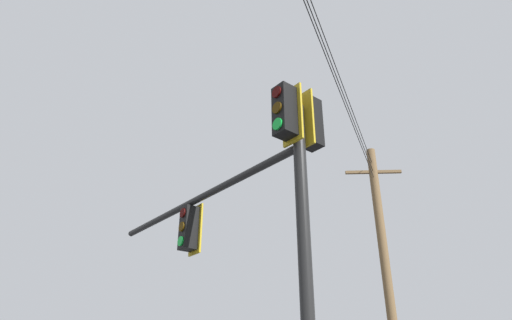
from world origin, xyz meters
TOP-DOWN VIEW (x-y plane):
  - signal_mast_assembly at (1.11, -1.08)m, footprint 6.26×1.97m
  - utility_pole_wooden at (3.20, -11.88)m, footprint 1.98×1.42m

SIDE VIEW (x-z plane):
  - signal_mast_assembly at x=1.11m, z-range 1.40..7.87m
  - utility_pole_wooden at x=3.20m, z-range 0.10..10.97m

